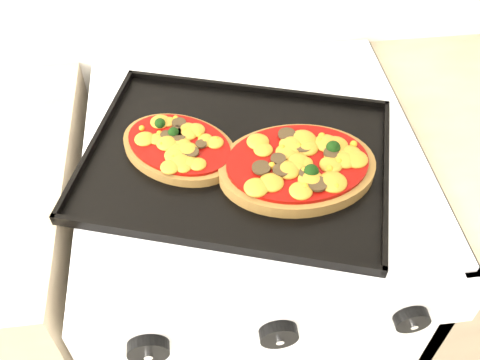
{
  "coord_description": "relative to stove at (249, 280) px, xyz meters",
  "views": [
    {
      "loc": [
        -0.07,
        1.03,
        1.57
      ],
      "look_at": [
        -0.01,
        1.61,
        0.92
      ],
      "focal_mm": 40.0,
      "sensor_mm": 36.0,
      "label": 1
    }
  ],
  "objects": [
    {
      "name": "pizza_left",
      "position": [
        -0.13,
        -0.01,
        0.48
      ],
      "size": [
        0.25,
        0.24,
        0.03
      ],
      "primitive_type": null,
      "rotation": [
        0.0,
        0.0,
        -0.62
      ],
      "color": "brown",
      "rests_on": "baking_tray"
    },
    {
      "name": "knob_center",
      "position": [
        -0.01,
        -0.33,
        0.4
      ],
      "size": [
        0.06,
        0.02,
        0.06
      ],
      "primitive_type": "cylinder",
      "rotation": [
        1.57,
        0.0,
        0.0
      ],
      "color": "black",
      "rests_on": "control_panel"
    },
    {
      "name": "baking_tray",
      "position": [
        -0.03,
        -0.04,
        0.47
      ],
      "size": [
        0.59,
        0.51,
        0.02
      ],
      "primitive_type": "cube",
      "rotation": [
        0.0,
        0.0,
        -0.31
      ],
      "color": "black",
      "rests_on": "stove"
    },
    {
      "name": "control_panel",
      "position": [
        0.0,
        -0.31,
        0.4
      ],
      "size": [
        0.6,
        0.02,
        0.09
      ],
      "primitive_type": "cube",
      "color": "white",
      "rests_on": "stove"
    },
    {
      "name": "pizza_right",
      "position": [
        0.06,
        -0.08,
        0.48
      ],
      "size": [
        0.26,
        0.2,
        0.04
      ],
      "primitive_type": null,
      "rotation": [
        0.0,
        0.0,
        0.02
      ],
      "color": "brown",
      "rests_on": "baking_tray"
    },
    {
      "name": "stove",
      "position": [
        0.0,
        0.0,
        0.0
      ],
      "size": [
        0.6,
        0.6,
        0.91
      ],
      "primitive_type": "cube",
      "color": "white",
      "rests_on": "floor"
    },
    {
      "name": "knob_left",
      "position": [
        -0.19,
        -0.33,
        0.4
      ],
      "size": [
        0.06,
        0.02,
        0.06
      ],
      "primitive_type": "cylinder",
      "rotation": [
        1.57,
        0.0,
        0.0
      ],
      "color": "black",
      "rests_on": "control_panel"
    },
    {
      "name": "knob_right",
      "position": [
        0.19,
        -0.33,
        0.4
      ],
      "size": [
        0.05,
        0.02,
        0.05
      ],
      "primitive_type": "cylinder",
      "rotation": [
        1.57,
        0.0,
        0.0
      ],
      "color": "black",
      "rests_on": "control_panel"
    }
  ]
}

